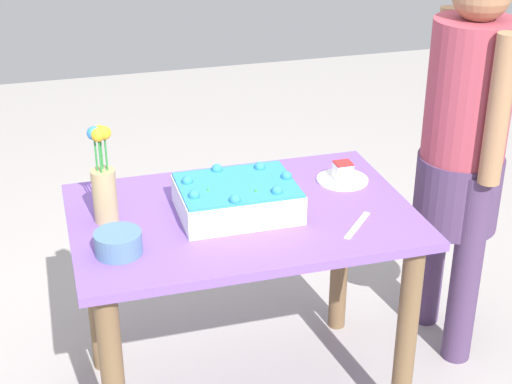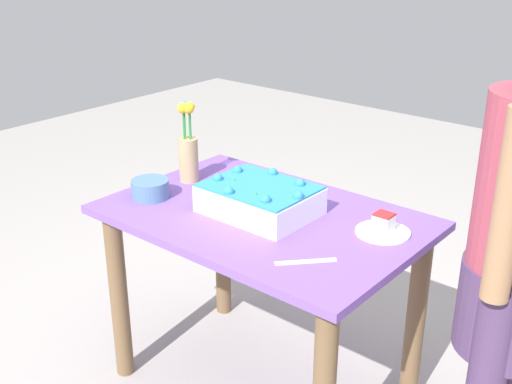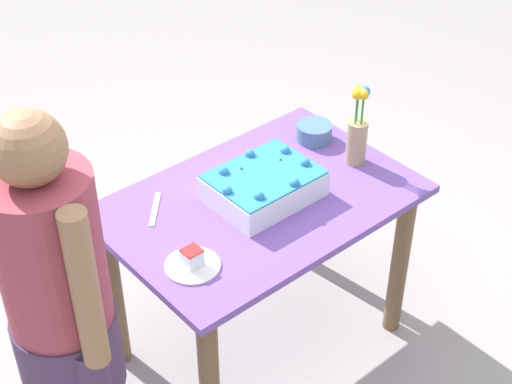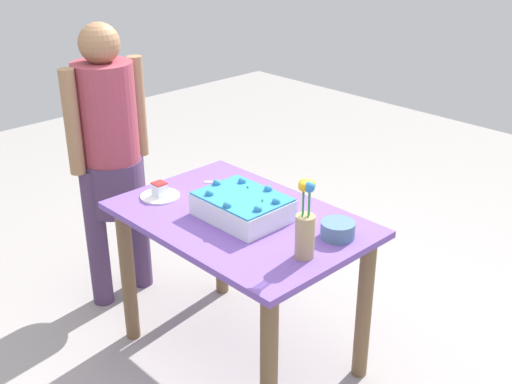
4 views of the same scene
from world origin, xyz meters
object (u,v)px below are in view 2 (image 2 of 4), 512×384
Objects in this scene: serving_plate_with_slice at (383,228)px; fruit_bowl at (150,189)px; cake_knife at (306,262)px; sheet_cake at (260,199)px; flower_vase at (188,148)px.

serving_plate_with_slice is 0.87m from fruit_bowl.
serving_plate_with_slice is 0.34m from cake_knife.
fruit_bowl is (-0.75, 0.04, 0.03)m from cake_knife.
fruit_bowl is at bearing -50.80° from cake_knife.
serving_plate_with_slice is at bearing 19.34° from fruit_bowl.
sheet_cake is at bearing 21.13° from fruit_bowl.
sheet_cake is 0.44m from serving_plate_with_slice.
serving_plate_with_slice is 0.85m from flower_vase.
cake_knife is 0.75m from fruit_bowl.
cake_knife is 0.81m from flower_vase.
cake_knife is at bearing -103.52° from serving_plate_with_slice.
sheet_cake is 1.17× the size of flower_vase.
flower_vase is 0.24m from fruit_bowl.
sheet_cake is 1.98× the size of cake_knife.
cake_knife is at bearing -18.41° from flower_vase.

